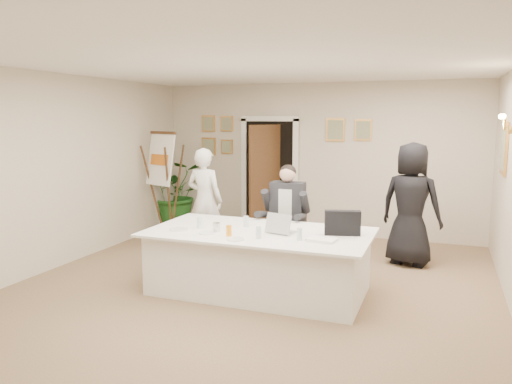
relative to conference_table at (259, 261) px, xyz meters
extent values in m
plane|color=brown|center=(-0.12, -0.12, -0.39)|extent=(7.00, 7.00, 0.00)
cube|color=white|center=(-0.12, -0.12, 2.41)|extent=(6.00, 7.00, 0.02)
cube|color=beige|center=(-0.12, 3.38, 1.01)|extent=(6.00, 0.10, 2.80)
cube|color=beige|center=(-0.12, -3.62, 1.01)|extent=(6.00, 0.10, 2.80)
cube|color=beige|center=(-3.12, -0.12, 1.01)|extent=(0.10, 7.00, 2.80)
cube|color=black|center=(-1.02, 3.35, 0.66)|extent=(0.92, 0.06, 2.10)
cube|color=white|center=(-1.54, 3.32, 0.66)|extent=(0.10, 0.06, 2.20)
cube|color=white|center=(-0.50, 3.32, 0.66)|extent=(0.10, 0.06, 2.20)
cube|color=#382711|center=(-0.97, 2.93, 0.64)|extent=(0.33, 0.81, 2.02)
cube|color=silver|center=(0.00, 0.00, -0.02)|extent=(2.57, 1.28, 0.75)
cube|color=silver|center=(0.00, 0.00, 0.37)|extent=(2.75, 1.46, 0.03)
cube|color=white|center=(-2.61, 2.06, 1.03)|extent=(0.68, 0.41, 0.92)
imported|color=white|center=(-1.48, 1.48, 0.45)|extent=(0.64, 0.45, 1.69)
imported|color=black|center=(1.68, 1.88, 0.52)|extent=(1.01, 0.78, 1.82)
imported|color=#1C511B|center=(-2.92, 3.08, 0.27)|extent=(1.57, 1.55, 1.32)
cube|color=black|center=(1.01, 0.15, 0.53)|extent=(0.44, 0.22, 0.30)
cube|color=white|center=(0.84, -0.22, 0.40)|extent=(0.35, 0.27, 0.03)
cylinder|color=white|center=(-0.96, -0.30, 0.39)|extent=(0.27, 0.27, 0.01)
cylinder|color=white|center=(-0.54, -0.36, 0.39)|extent=(0.25, 0.25, 0.01)
cylinder|color=white|center=(-0.10, -0.52, 0.39)|extent=(0.21, 0.21, 0.01)
cylinder|color=silver|center=(-0.77, -0.10, 0.45)|extent=(0.08, 0.08, 0.14)
cylinder|color=silver|center=(0.13, -0.37, 0.45)|extent=(0.07, 0.07, 0.14)
cylinder|color=silver|center=(0.59, -0.27, 0.45)|extent=(0.07, 0.07, 0.14)
cylinder|color=silver|center=(-0.24, 0.17, 0.45)|extent=(0.08, 0.08, 0.14)
cylinder|color=orange|center=(-0.24, -0.38, 0.45)|extent=(0.07, 0.07, 0.13)
cylinder|color=silver|center=(-0.48, -0.21, 0.44)|extent=(0.09, 0.09, 0.11)
camera|label=1|loc=(2.09, -5.66, 1.77)|focal=35.00mm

